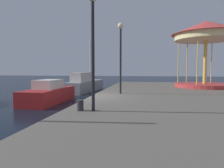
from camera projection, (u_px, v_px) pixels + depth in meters
The scene contains 7 objects.
ground_plane at pixel (91, 110), 11.43m from camera, with size 120.00×120.00×0.00m, color black.
motorboat_red at pixel (49, 94), 13.78m from camera, with size 1.97×4.96×1.60m.
sailboat_grey at pixel (85, 84), 21.14m from camera, with size 2.19×7.58×5.64m.
carousel at pixel (206, 38), 16.71m from camera, with size 5.67×5.67×5.57m.
lamp_post_mid_promenade at pixel (93, 30), 7.00m from camera, with size 0.36×0.36×4.23m.
lamp_post_far_end at pixel (121, 46), 12.24m from camera, with size 0.36×0.36×4.37m.
bollard_south at pixel (80, 105), 7.25m from camera, with size 0.24×0.24×0.40m, color #2D2D33.
Camera 1 is at (3.00, -10.95, 2.30)m, focal length 31.83 mm.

